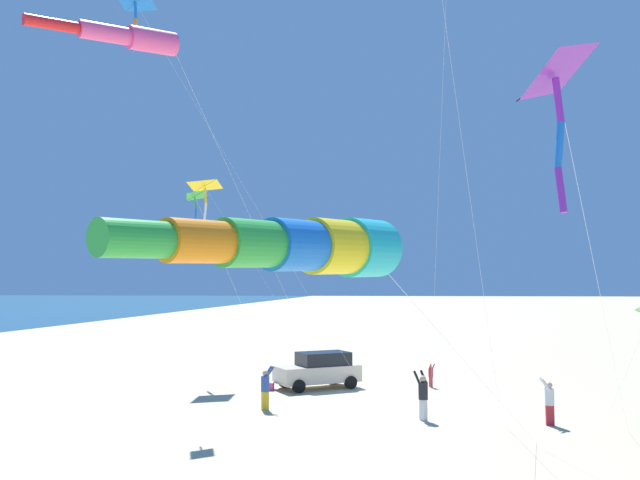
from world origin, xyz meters
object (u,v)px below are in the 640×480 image
cooler_box (268,386)px  person_child_green_jacket (265,386)px  kite_delta_teal_far_right (135,2)px  kite_windsock_purple_drifting (127,37)px  kite_delta_red_high_left (204,186)px  person_adult_flyer (423,394)px  kite_windsock_black_fish_shape (306,246)px  person_bystander_far (431,374)px  parked_car (319,370)px  kite_delta_striped_overhead (195,197)px  kite_delta_rainbow_low_near (553,76)px  person_child_grey_jacket (549,399)px

cooler_box → person_child_green_jacket: bearing=100.6°
kite_delta_teal_far_right → person_child_green_jacket: bearing=-177.7°
kite_delta_teal_far_right → kite_windsock_purple_drifting: 8.66m
person_child_green_jacket → kite_windsock_purple_drifting: (3.33, 7.11, 12.68)m
kite_delta_red_high_left → person_adult_flyer: bearing=139.1°
kite_delta_red_high_left → kite_windsock_black_fish_shape: 30.27m
person_adult_flyer → person_bystander_far: 8.39m
parked_car → kite_delta_red_high_left: (7.34, -3.37, 10.32)m
cooler_box → person_adult_flyer: bearing=139.8°
kite_delta_teal_far_right → kite_delta_striped_overhead: (-3.37, 1.26, -9.19)m
kite_delta_rainbow_low_near → kite_windsock_black_fish_shape: kite_delta_rainbow_low_near is taller
person_bystander_far → kite_delta_striped_overhead: 15.65m
person_child_green_jacket → person_adult_flyer: bearing=169.1°
person_adult_flyer → kite_windsock_black_fish_shape: size_ratio=0.11×
kite_delta_rainbow_low_near → kite_windsock_purple_drifting: kite_windsock_purple_drifting is taller
cooler_box → person_child_grey_jacket: 14.05m
person_adult_flyer → kite_delta_striped_overhead: size_ratio=0.20×
person_bystander_far → kite_delta_striped_overhead: kite_delta_striped_overhead is taller
cooler_box → person_child_green_jacket: size_ratio=0.34×
person_bystander_far → kite_delta_teal_far_right: 23.27m
kite_windsock_black_fish_shape → kite_windsock_purple_drifting: bearing=-55.8°
parked_car → kite_delta_striped_overhead: (4.30, 7.59, 8.06)m
parked_car → person_bystander_far: (-5.78, -1.00, -0.28)m
parked_car → kite_delta_red_high_left: bearing=-24.7°
kite_windsock_black_fish_shape → parked_car: bearing=-83.3°
parked_car → person_child_green_jacket: 6.28m
person_bystander_far → kite_delta_teal_far_right: kite_delta_teal_far_right is taller
person_child_grey_jacket → kite_delta_striped_overhead: kite_delta_striped_overhead is taller
kite_windsock_black_fish_shape → person_child_green_jacket: bearing=-76.5°
person_child_grey_jacket → kite_windsock_black_fish_shape: bearing=67.7°
parked_car → kite_delta_striped_overhead: bearing=60.5°
cooler_box → kite_delta_striped_overhead: size_ratio=0.06×
cooler_box → kite_delta_rainbow_low_near: 24.71m
parked_car → kite_delta_red_high_left: 13.11m
person_child_green_jacket → kite_delta_striped_overhead: (2.74, 1.51, 8.00)m
person_adult_flyer → kite_delta_teal_far_right: bearing=-4.6°
kite_delta_teal_far_right → cooler_box: bearing=-133.8°
cooler_box → kite_delta_striped_overhead: kite_delta_striped_overhead is taller
kite_delta_rainbow_low_near → kite_windsock_purple_drifting: bearing=-37.7°
kite_delta_rainbow_low_near → kite_delta_teal_far_right: kite_delta_teal_far_right is taller
kite_delta_teal_far_right → person_adult_flyer: bearing=175.4°
kite_delta_red_high_left → kite_windsock_black_fish_shape: kite_delta_red_high_left is taller
kite_delta_red_high_left → kite_delta_teal_far_right: (0.32, 9.70, 6.93)m
person_child_green_jacket → kite_windsock_purple_drifting: 14.92m
cooler_box → person_bystander_far: person_bystander_far is taller
cooler_box → kite_delta_striped_overhead: (1.78, 6.63, 8.80)m
person_child_green_jacket → kite_windsock_black_fish_shape: bearing=103.5°
kite_delta_teal_far_right → kite_delta_rainbow_low_near: bearing=132.3°
cooler_box → kite_windsock_black_fish_shape: 24.90m
person_child_green_jacket → kite_delta_rainbow_low_near: size_ratio=0.13×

